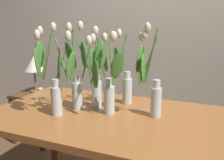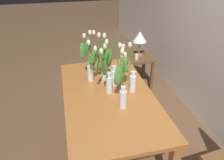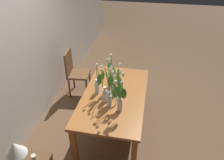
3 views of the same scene
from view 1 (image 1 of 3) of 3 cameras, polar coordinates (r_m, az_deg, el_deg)
room_wall_rear at (r=2.79m, az=11.65°, el=13.64°), size 9.00×0.10×2.70m
dining_table at (r=1.62m, az=0.44°, el=-10.96°), size 1.60×0.90×0.74m
tulip_vase_0 at (r=1.64m, az=-8.19°, el=0.39°), size 0.27×0.19×0.57m
tulip_vase_1 at (r=1.67m, az=-3.55°, el=0.90°), size 0.19×0.24×0.57m
tulip_vase_2 at (r=1.54m, az=-0.94°, el=-1.80°), size 0.23×0.18×0.52m
tulip_vase_3 at (r=1.54m, az=8.62°, el=-0.73°), size 0.17×0.14×0.57m
tulip_vase_4 at (r=1.75m, az=2.75°, el=0.12°), size 0.13×0.17×0.52m
tulip_vase_5 at (r=1.57m, az=-13.08°, el=-0.31°), size 0.27×0.17×0.54m
side_table at (r=2.92m, az=-16.34°, el=-4.96°), size 0.44×0.44×0.55m
table_lamp at (r=2.86m, az=-17.14°, el=3.36°), size 0.22×0.22×0.40m
pillar_candle at (r=2.78m, az=-15.85°, el=-2.52°), size 0.06×0.06×0.07m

